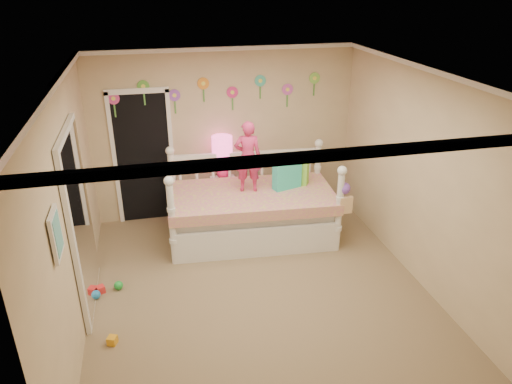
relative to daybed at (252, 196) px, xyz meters
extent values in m
cube|color=#7F684C|center=(-0.21, -1.33, -0.64)|extent=(4.00, 4.50, 0.01)
cube|color=white|center=(-0.21, -1.33, 1.96)|extent=(4.00, 4.50, 0.01)
cube|color=tan|center=(-0.21, 0.92, 0.66)|extent=(4.00, 0.01, 2.60)
cube|color=tan|center=(-2.21, -1.33, 0.66)|extent=(0.01, 4.50, 2.60)
cube|color=tan|center=(1.79, -1.33, 0.66)|extent=(0.01, 4.50, 2.60)
cube|color=#23B0A5|center=(0.52, 0.02, 0.28)|extent=(0.44, 0.26, 0.41)
cube|color=#85D842|center=(0.71, 0.16, 0.24)|extent=(0.37, 0.31, 0.34)
imported|color=#D6306A|center=(-0.04, 0.06, 0.58)|extent=(0.41, 0.30, 1.02)
cube|color=white|center=(-0.29, 0.72, -0.32)|extent=(0.39, 0.30, 0.64)
sphere|color=#EF1F69|center=(-0.29, 0.72, 0.09)|extent=(0.19, 0.19, 0.19)
cylinder|color=#EF1F69|center=(-0.29, 0.72, 0.29)|extent=(0.03, 0.03, 0.40)
cylinder|color=#FF4C9C|center=(-0.29, 0.72, 0.54)|extent=(0.31, 0.31, 0.29)
cube|color=black|center=(-1.46, 0.91, 0.39)|extent=(0.90, 0.04, 2.07)
cube|color=white|center=(-2.17, -1.03, 0.41)|extent=(0.07, 1.30, 2.10)
cube|color=white|center=(-2.18, -2.23, 0.91)|extent=(0.05, 0.34, 0.42)
camera|label=1|loc=(-1.33, -5.97, 2.88)|focal=33.28mm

